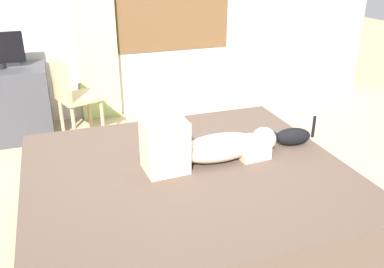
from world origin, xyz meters
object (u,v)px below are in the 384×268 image
object	(u,v)px
chair_by_desk	(72,94)
cup	(21,58)
bed	(188,205)
person_lying	(206,146)
cat	(290,136)
desk	(3,105)

from	to	relation	value
chair_by_desk	cup	bearing A→B (deg)	130.10
bed	cup	size ratio (longest dim) A/B	24.25
bed	person_lying	world-z (taller)	person_lying
person_lying	chair_by_desk	xyz separation A→B (m)	(-0.73, 1.77, -0.13)
cat	chair_by_desk	bearing A→B (deg)	128.62
person_lying	desk	bearing A→B (deg)	123.75
chair_by_desk	desk	bearing A→B (deg)	154.90
chair_by_desk	cat	bearing A→B (deg)	-51.38
cat	person_lying	bearing A→B (deg)	-176.33
chair_by_desk	bed	bearing A→B (deg)	-72.61
cup	person_lying	bearing A→B (deg)	-63.09
cup	chair_by_desk	distance (m)	0.73
cup	chair_by_desk	bearing A→B (deg)	-49.90
cat	desk	world-z (taller)	desk
person_lying	desk	world-z (taller)	person_lying
desk	cup	world-z (taller)	cup
bed	cup	distance (m)	2.62
cat	cup	bearing A→B (deg)	128.97
bed	desk	bearing A→B (deg)	120.03
desk	chair_by_desk	world-z (taller)	chair_by_desk
bed	cup	world-z (taller)	cup
desk	chair_by_desk	size ratio (longest dim) A/B	1.05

